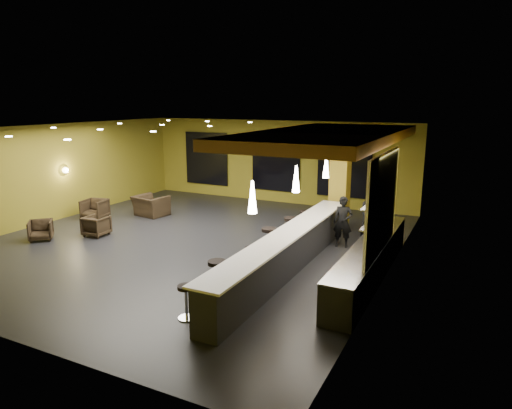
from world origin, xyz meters
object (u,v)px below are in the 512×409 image
at_px(bar_counter, 288,253).
at_px(prep_counter, 370,261).
at_px(armchair_a, 41,230).
at_px(bar_stool_5, 305,219).
at_px(pendant_2, 326,167).
at_px(armchair_c, 95,209).
at_px(armchair_d, 151,206).
at_px(bar_stool_3, 269,239).
at_px(column, 340,178).
at_px(pendant_1, 296,179).
at_px(armchair_b, 96,226).
at_px(bar_stool_1, 217,274).
at_px(bar_stool_4, 291,227).
at_px(bar_stool_2, 252,258).
at_px(staff_a, 343,222).
at_px(staff_b, 372,215).
at_px(pendant_0, 252,197).
at_px(staff_c, 374,224).

relative_size(bar_counter, prep_counter, 1.33).
distance_m(armchair_a, bar_stool_5, 8.47).
xyz_separation_m(pendant_2, armchair_c, (-8.49, -1.23, -1.98)).
relative_size(pendant_2, armchair_d, 0.59).
bearing_deg(bar_stool_3, column, 77.01).
bearing_deg(pendant_1, armchair_d, 159.58).
bearing_deg(armchair_d, armchair_c, 49.38).
bearing_deg(armchair_b, bar_stool_1, 154.64).
bearing_deg(pendant_1, bar_stool_4, 115.62).
distance_m(pendant_2, bar_stool_2, 4.21).
bearing_deg(staff_a, bar_stool_2, -119.34).
xyz_separation_m(pendant_2, armchair_b, (-6.82, -2.82, -2.02)).
bearing_deg(armchair_c, bar_stool_3, -18.16).
xyz_separation_m(armchair_c, bar_stool_3, (7.60, -1.01, 0.17)).
bearing_deg(staff_b, bar_stool_3, -149.15).
bearing_deg(staff_b, bar_counter, -130.56).
distance_m(prep_counter, armchair_b, 8.82).
height_order(pendant_2, staff_b, pendant_2).
bearing_deg(pendant_2, bar_stool_3, -111.58).
distance_m(pendant_1, bar_stool_3, 2.03).
xyz_separation_m(pendant_0, armchair_b, (-6.82, 2.18, -2.02)).
xyz_separation_m(pendant_0, bar_stool_1, (-0.79, -0.18, -1.80)).
height_order(armchair_d, bar_stool_3, bar_stool_3).
bearing_deg(staff_b, staff_a, -150.28).
bearing_deg(staff_b, pendant_2, 177.27).
xyz_separation_m(staff_c, bar_stool_5, (-2.39, 0.67, -0.30)).
bearing_deg(bar_stool_1, armchair_d, 139.44).
bearing_deg(pendant_1, bar_counter, -90.00).
xyz_separation_m(pendant_2, bar_stool_2, (-0.67, -3.72, -1.86)).
height_order(bar_stool_1, bar_stool_5, bar_stool_1).
bearing_deg(bar_stool_3, staff_a, 49.34).
distance_m(staff_b, bar_stool_1, 5.99).
distance_m(staff_b, armchair_a, 10.41).
distance_m(armchair_b, bar_stool_4, 6.35).
bearing_deg(prep_counter, staff_a, 121.53).
xyz_separation_m(pendant_0, pendant_1, (0.00, 2.50, 0.00)).
bearing_deg(bar_stool_5, pendant_0, -81.76).
relative_size(column, bar_stool_1, 4.04).
bearing_deg(column, pendant_1, -90.00).
xyz_separation_m(staff_a, armchair_b, (-7.52, -2.43, -0.44)).
height_order(bar_stool_4, bar_stool_5, bar_stool_4).
height_order(prep_counter, bar_stool_2, prep_counter).
bearing_deg(armchair_c, column, 7.82).
height_order(pendant_2, armchair_b, pendant_2).
height_order(column, bar_stool_1, column).
bearing_deg(armchair_d, staff_c, -173.10).
bearing_deg(armchair_c, pendant_2, -2.37).
relative_size(pendant_1, bar_stool_5, 0.90).
xyz_separation_m(bar_stool_3, bar_stool_5, (0.10, 2.66, -0.05)).
height_order(staff_a, bar_stool_4, staff_a).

